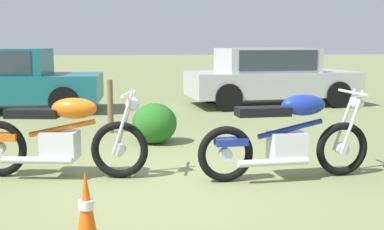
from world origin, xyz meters
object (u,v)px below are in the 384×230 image
car_silver (269,74)px  shrub_low (154,123)px  fence_post_wooden (110,106)px  motorcycle_blue (288,137)px  motorcycle_orange (60,137)px  traffic_cone (86,211)px

car_silver → shrub_low: bearing=-131.6°
fence_post_wooden → shrub_low: fence_post_wooden is taller
motorcycle_blue → car_silver: car_silver is taller
motorcycle_orange → traffic_cone: size_ratio=3.45×
motorcycle_orange → car_silver: bearing=64.1°
shrub_low → traffic_cone: bearing=-100.6°
motorcycle_blue → car_silver: bearing=72.2°
traffic_cone → shrub_low: bearing=79.4°
motorcycle_blue → motorcycle_orange: bearing=168.5°
fence_post_wooden → shrub_low: size_ratio=1.33×
car_silver → fence_post_wooden: (-3.79, -3.20, -0.33)m
shrub_low → motorcycle_blue: bearing=-55.7°
car_silver → shrub_low: size_ratio=6.21×
car_silver → traffic_cone: 8.71m
shrub_low → fence_post_wooden: bearing=125.6°
car_silver → fence_post_wooden: 4.97m
motorcycle_orange → fence_post_wooden: size_ratio=2.23×
motorcycle_blue → fence_post_wooden: size_ratio=2.21×
motorcycle_orange → shrub_low: 2.07m
motorcycle_blue → shrub_low: motorcycle_blue is taller
motorcycle_orange → fence_post_wooden: bearing=90.5°
motorcycle_orange → traffic_cone: bearing=-66.5°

